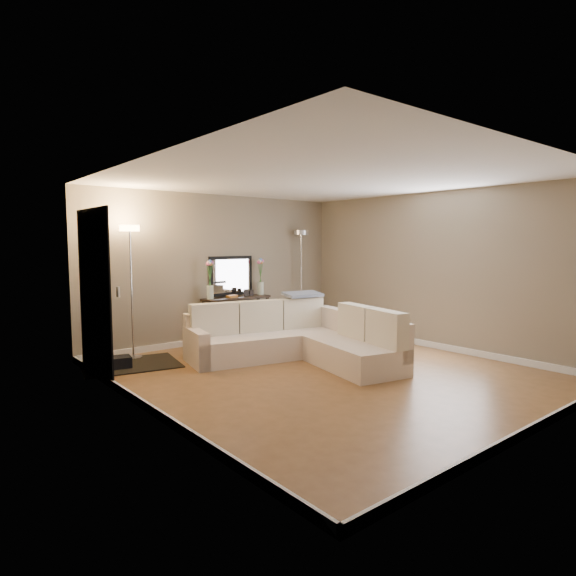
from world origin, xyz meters
TOP-DOWN VIEW (x-y plane):
  - floor at (0.00, 0.00)m, footprint 5.00×5.50m
  - ceiling at (0.00, 0.00)m, footprint 5.00×5.50m
  - wall_back at (0.00, 2.76)m, footprint 5.00×0.02m
  - wall_front at (0.00, -2.76)m, footprint 5.00×0.02m
  - wall_left at (-2.51, 0.00)m, footprint 0.02×5.50m
  - wall_right at (2.51, 0.00)m, footprint 0.02×5.50m
  - baseboard_back at (0.00, 2.73)m, footprint 5.00×0.03m
  - baseboard_front at (0.00, -2.73)m, footprint 5.00×0.03m
  - baseboard_left at (-2.48, 0.00)m, footprint 0.03×5.50m
  - baseboard_right at (2.48, 0.00)m, footprint 0.03×5.50m
  - doorway at (-2.48, 1.70)m, footprint 0.02×1.20m
  - switch_plate at (-2.48, 0.85)m, footprint 0.02×0.08m
  - sectional_sofa at (0.18, 0.80)m, footprint 2.56×2.79m
  - throw_blanket at (0.72, 1.30)m, footprint 0.67×0.45m
  - console_table at (0.18, 2.58)m, footprint 1.30×0.39m
  - leaning_mirror at (0.25, 2.74)m, footprint 0.91×0.07m
  - table_decor at (0.26, 2.54)m, footprint 0.55×0.12m
  - flower_vase_left at (-0.29, 2.56)m, footprint 0.15×0.12m
  - flower_vase_right at (0.81, 2.60)m, footprint 0.15×0.12m
  - floor_lamp_lit at (-1.72, 2.42)m, footprint 0.33×0.33m
  - floor_lamp_unlit at (1.76, 2.55)m, footprint 0.32×0.32m
  - charcoal_rug at (-1.90, 2.06)m, footprint 1.48×1.22m
  - black_bag at (-2.12, 2.00)m, footprint 0.42×0.33m

SIDE VIEW (x-z plane):
  - floor at x=0.00m, z-range -0.01..0.00m
  - charcoal_rug at x=-1.90m, z-range 0.00..0.02m
  - black_bag at x=-2.12m, z-range -0.07..0.17m
  - baseboard_back at x=0.00m, z-range 0.00..0.10m
  - baseboard_front at x=0.00m, z-range 0.00..0.10m
  - baseboard_left at x=-2.48m, z-range 0.00..0.10m
  - baseboard_right at x=2.48m, z-range 0.00..0.10m
  - sectional_sofa at x=0.18m, z-range -0.11..0.75m
  - console_table at x=0.18m, z-range 0.05..0.85m
  - table_decor at x=0.26m, z-range 0.77..0.90m
  - throw_blanket at x=0.72m, z-range 0.88..0.96m
  - flower_vase_left at x=-0.29m, z-range 0.75..1.43m
  - flower_vase_right at x=0.81m, z-range 0.75..1.43m
  - doorway at x=-2.48m, z-range 0.00..2.20m
  - leaning_mirror at x=0.25m, z-range 0.81..1.52m
  - switch_plate at x=-2.48m, z-range 1.14..1.26m
  - wall_back at x=0.00m, z-range 0.00..2.60m
  - wall_front at x=0.00m, z-range 0.00..2.60m
  - wall_left at x=-2.51m, z-range 0.00..2.60m
  - wall_right at x=2.51m, z-range 0.00..2.60m
  - floor_lamp_unlit at x=1.76m, z-range 0.41..2.41m
  - floor_lamp_lit at x=-1.72m, z-range 0.42..2.44m
  - ceiling at x=0.00m, z-range 2.60..2.61m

